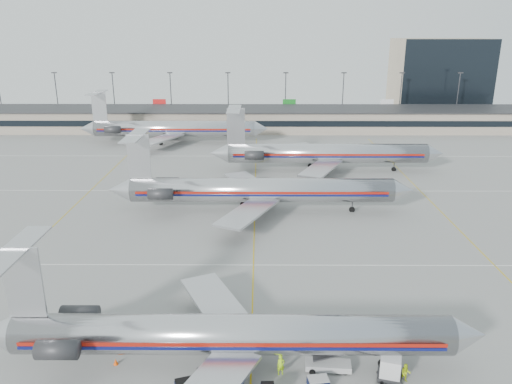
{
  "coord_description": "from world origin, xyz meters",
  "views": [
    {
      "loc": [
        0.64,
        -46.14,
        27.93
      ],
      "look_at": [
        0.23,
        25.5,
        4.5
      ],
      "focal_mm": 35.0,
      "sensor_mm": 36.0,
      "label": 1
    }
  ],
  "objects_px": {
    "jet_foreground": "(222,334)",
    "belt_loader": "(329,364)",
    "jet_second_row": "(255,190)",
    "uld_container": "(390,368)"
  },
  "relations": [
    {
      "from": "jet_foreground",
      "to": "jet_second_row",
      "type": "height_order",
      "value": "jet_second_row"
    },
    {
      "from": "jet_second_row",
      "to": "uld_container",
      "type": "distance_m",
      "value": 42.01
    },
    {
      "from": "belt_loader",
      "to": "jet_foreground",
      "type": "bearing_deg",
      "value": -178.53
    },
    {
      "from": "jet_second_row",
      "to": "uld_container",
      "type": "bearing_deg",
      "value": -74.06
    },
    {
      "from": "jet_foreground",
      "to": "belt_loader",
      "type": "bearing_deg",
      "value": -2.82
    },
    {
      "from": "belt_loader",
      "to": "jet_second_row",
      "type": "bearing_deg",
      "value": 103.85
    },
    {
      "from": "uld_container",
      "to": "belt_loader",
      "type": "distance_m",
      "value": 5.05
    },
    {
      "from": "jet_foreground",
      "to": "jet_second_row",
      "type": "bearing_deg",
      "value": 86.2
    },
    {
      "from": "jet_foreground",
      "to": "jet_second_row",
      "type": "relative_size",
      "value": 0.89
    },
    {
      "from": "jet_second_row",
      "to": "belt_loader",
      "type": "distance_m",
      "value": 39.88
    }
  ]
}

